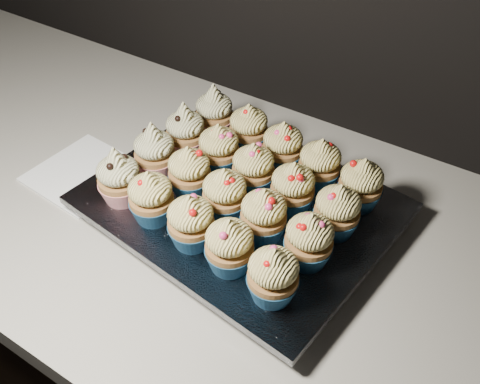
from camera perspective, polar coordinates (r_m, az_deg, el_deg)
The scene contains 25 objects.
cabinet at distance 1.23m, azimuth -7.00°, elevation -15.38°, with size 2.40×0.60×0.86m, color black.
worktop at distance 0.89m, azimuth -9.39°, elevation 0.38°, with size 2.44×0.64×0.04m, color beige.
napkin at distance 0.91m, azimuth -16.30°, elevation 1.91°, with size 0.15×0.15×0.00m, color white.
baking_tray at distance 0.79m, azimuth 0.00°, elevation -2.08°, with size 0.39×0.29×0.02m, color black.
foil_lining at distance 0.78m, azimuth 0.00°, elevation -1.19°, with size 0.42×0.33×0.01m, color silver.
cupcake_0 at distance 0.77m, azimuth -12.79°, elevation 1.51°, with size 0.06×0.06×0.10m.
cupcake_1 at distance 0.74m, azimuth -9.46°, elevation -0.58°, with size 0.06×0.06×0.08m.
cupcake_2 at distance 0.70m, azimuth -5.25°, elevation -3.18°, with size 0.06×0.06×0.08m.
cupcake_3 at distance 0.66m, azimuth -1.13°, elevation -5.75°, with size 0.06×0.06×0.08m.
cupcake_4 at distance 0.64m, azimuth 3.55°, elevation -8.85°, with size 0.06×0.06×0.08m.
cupcake_5 at distance 0.81m, azimuth -9.10°, elevation 4.24°, with size 0.06×0.06×0.10m.
cupcake_6 at distance 0.77m, azimuth -5.41°, elevation 2.11°, with size 0.06×0.06×0.08m.
cupcake_7 at distance 0.73m, azimuth -1.64°, elevation -0.27°, with size 0.06×0.06×0.08m.
cupcake_8 at distance 0.70m, azimuth 2.53°, elevation -2.49°, with size 0.06×0.06×0.08m.
cupcake_9 at distance 0.68m, azimuth 7.37°, elevation -5.10°, with size 0.06×0.06×0.08m.
cupcake_10 at distance 0.85m, azimuth -5.84°, elevation 6.46°, with size 0.06×0.06×0.10m.
cupcake_11 at distance 0.81m, azimuth -2.26°, elevation 4.60°, with size 0.06×0.06×0.08m.
cupcake_12 at distance 0.77m, azimuth 1.42°, elevation 2.50°, with size 0.06×0.06×0.08m.
cupcake_13 at distance 0.74m, azimuth 5.63°, elevation 0.41°, with size 0.06×0.06×0.08m.
cupcake_14 at distance 0.72m, azimuth 10.33°, elevation -1.97°, with size 0.06×0.06×0.08m.
cupcake_15 at distance 0.88m, azimuth -2.76°, elevation 8.47°, with size 0.06×0.06×0.10m.
cupcake_16 at distance 0.85m, azimuth 0.93°, elevation 6.76°, with size 0.06×0.06×0.08m.
cupcake_17 at distance 0.81m, azimuth 4.57°, elevation 4.82°, with size 0.06×0.06×0.08m.
cupcake_18 at distance 0.79m, azimuth 8.49°, elevation 2.92°, with size 0.06×0.06×0.08m.
cupcake_19 at distance 0.76m, azimuth 12.75°, elevation 0.80°, with size 0.06×0.06×0.08m.
Camera 1 is at (0.48, 1.23, 1.47)m, focal length 40.00 mm.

